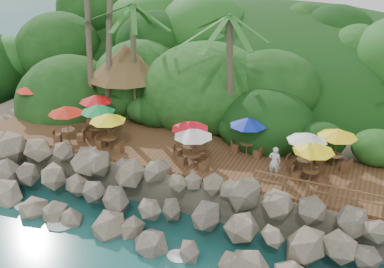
% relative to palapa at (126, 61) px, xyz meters
% --- Properties ---
extents(ground, '(140.00, 140.00, 0.00)m').
position_rel_palapa_xyz_m(ground, '(6.52, -10.03, -5.79)').
color(ground, '#19514F').
rests_on(ground, ground).
extents(land_base, '(32.00, 25.20, 2.10)m').
position_rel_palapa_xyz_m(land_base, '(6.52, 5.97, -4.74)').
color(land_base, gray).
rests_on(land_base, ground).
extents(jungle_hill, '(44.80, 28.00, 15.40)m').
position_rel_palapa_xyz_m(jungle_hill, '(6.52, 13.47, -5.79)').
color(jungle_hill, '#143811').
rests_on(jungle_hill, ground).
extents(seawall, '(29.00, 4.00, 2.30)m').
position_rel_palapa_xyz_m(seawall, '(6.52, -8.03, -4.64)').
color(seawall, gray).
rests_on(seawall, ground).
extents(terrace, '(26.00, 5.00, 0.20)m').
position_rel_palapa_xyz_m(terrace, '(6.52, -4.03, -3.59)').
color(terrace, brown).
rests_on(terrace, land_base).
extents(jungle_foliage, '(44.00, 16.00, 12.00)m').
position_rel_palapa_xyz_m(jungle_foliage, '(6.52, 4.97, -5.79)').
color(jungle_foliage, '#143811').
rests_on(jungle_foliage, ground).
extents(foam_line, '(25.20, 0.80, 0.06)m').
position_rel_palapa_xyz_m(foam_line, '(6.52, -9.73, -5.76)').
color(foam_line, white).
rests_on(foam_line, ground).
extents(palapa, '(5.17, 5.17, 4.60)m').
position_rel_palapa_xyz_m(palapa, '(0.00, 0.00, 0.00)').
color(palapa, brown).
rests_on(palapa, ground).
extents(dining_clusters, '(25.63, 4.97, 2.20)m').
position_rel_palapa_xyz_m(dining_clusters, '(6.54, -4.33, -1.66)').
color(dining_clusters, brown).
rests_on(dining_clusters, terrace).
extents(railing, '(8.30, 0.10, 1.00)m').
position_rel_palapa_xyz_m(railing, '(14.95, -6.38, -2.88)').
color(railing, brown).
rests_on(railing, terrace).
extents(waiter, '(0.61, 0.41, 1.65)m').
position_rel_palapa_xyz_m(waiter, '(11.39, -4.90, -2.67)').
color(waiter, silver).
rests_on(waiter, terrace).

